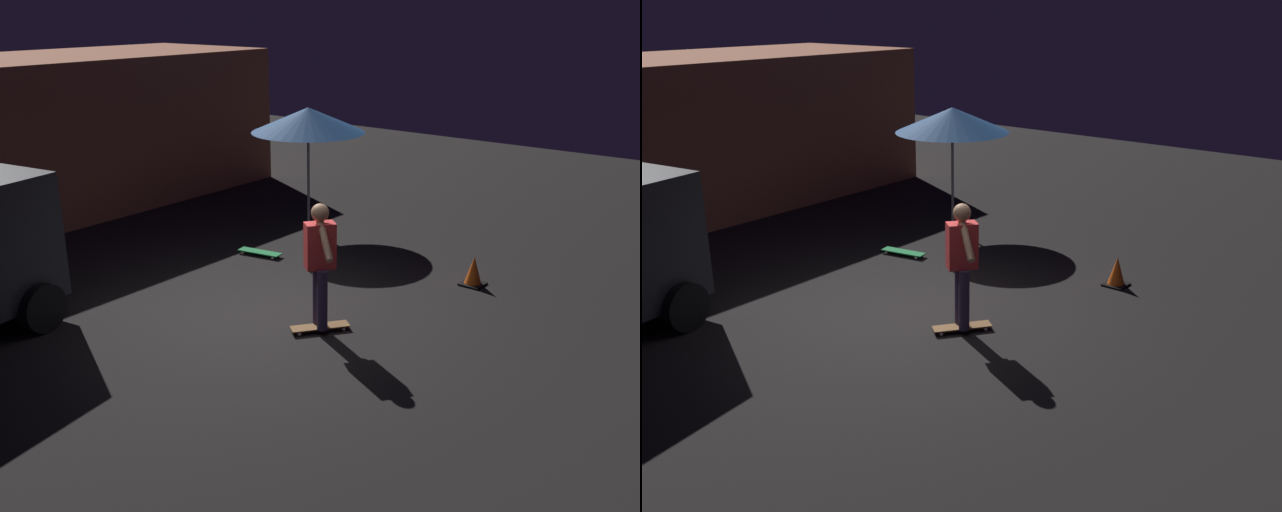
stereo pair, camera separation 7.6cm
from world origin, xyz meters
TOP-DOWN VIEW (x-y plane):
  - ground_plane at (0.00, 0.00)m, footprint 28.00×28.00m
  - low_building at (0.59, 7.58)m, footprint 11.39×3.72m
  - patio_umbrella at (3.52, 2.29)m, footprint 2.10×2.10m
  - skateboard_ridden at (0.08, -0.68)m, footprint 0.74×0.63m
  - skateboard_spare at (1.80, 1.97)m, footprint 0.35×0.80m
  - skater at (0.08, -0.68)m, footprint 0.66×0.84m
  - traffic_cone at (2.81, -1.53)m, footprint 0.34×0.34m

SIDE VIEW (x-z plane):
  - ground_plane at x=0.00m, z-range 0.00..0.00m
  - skateboard_ridden at x=0.08m, z-range 0.02..0.09m
  - skateboard_spare at x=1.80m, z-range 0.02..0.09m
  - traffic_cone at x=2.81m, z-range -0.02..0.44m
  - skater at x=0.08m, z-range 0.20..1.87m
  - low_building at x=0.59m, z-range 0.00..3.08m
  - patio_umbrella at x=3.52m, z-range 0.92..3.22m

